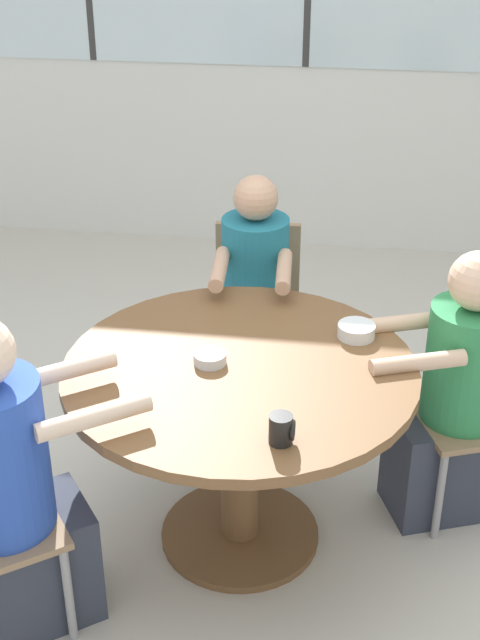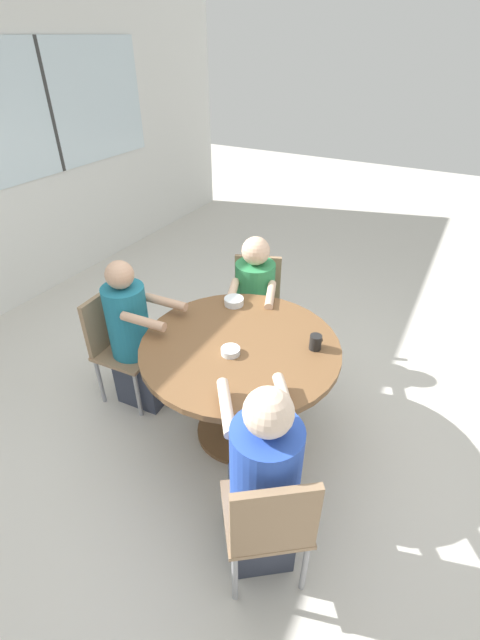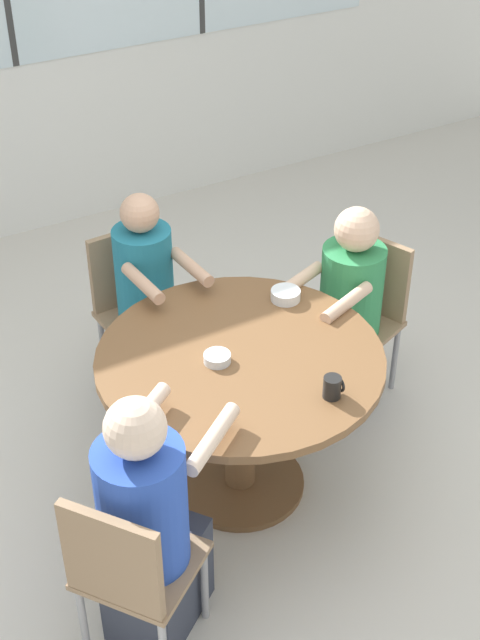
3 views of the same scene
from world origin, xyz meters
name	(u,v)px [view 1 (image 1 of 3)]	position (x,y,z in m)	size (l,w,h in m)	color
ground_plane	(240,536)	(0.00, 0.00, 0.00)	(16.00, 16.00, 0.00)	beige
wall_back_with_windows	(308,17)	(0.00, 2.84, 1.43)	(8.40, 0.08, 2.80)	silver
dining_table	(240,409)	(0.00, 0.00, 0.59)	(1.23, 1.23, 0.76)	brown
chair_for_man_blue_shirt	(256,302)	(-0.06, 0.98, 0.50)	(0.42, 0.42, 0.85)	#937556
person_woman_green_shirt	(12,495)	(-0.66, -0.49, 0.53)	(0.67, 0.61, 1.17)	#333847
person_man_blue_shirt	(254,315)	(-0.05, 0.82, 0.52)	(0.34, 0.55, 1.15)	#333847
person_man_teal_shirt	(453,401)	(0.77, 0.29, 0.50)	(0.63, 0.48, 1.10)	#333847
coffee_mug	(282,429)	(0.18, -0.41, 0.81)	(0.08, 0.07, 0.09)	black
bowl_white_shallow	(356,331)	(0.39, 0.26, 0.79)	(0.14, 0.14, 0.05)	silver
bowl_cereal	(210,358)	(-0.11, 0.01, 0.78)	(0.11, 0.11, 0.04)	silver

